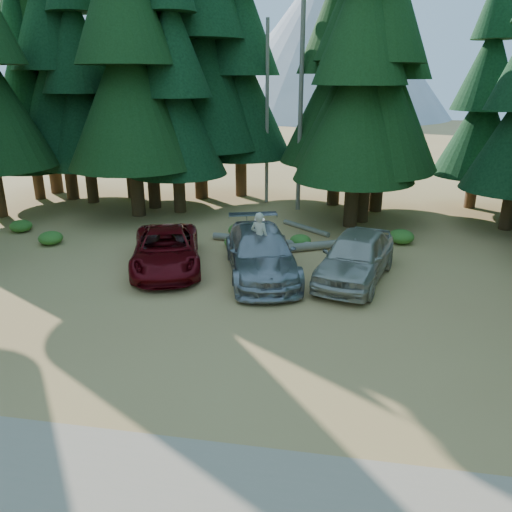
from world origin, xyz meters
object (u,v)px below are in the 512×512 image
object	(u,v)px
red_pickup	(166,249)
silver_minivan_center	(261,253)
log_right	(336,244)
silver_minivan_right	(356,256)
log_left	(262,241)
log_mid	(306,228)
frisbee_player	(259,237)

from	to	relation	value
red_pickup	silver_minivan_center	size ratio (longest dim) A/B	0.92
silver_minivan_center	log_right	xyz separation A→B (m)	(2.73, 3.58, -0.68)
red_pickup	silver_minivan_right	world-z (taller)	silver_minivan_right
log_right	log_left	bearing A→B (deg)	155.40
silver_minivan_center	log_mid	distance (m)	6.17
log_mid	log_right	xyz separation A→B (m)	(1.49, -2.41, 0.06)
red_pickup	log_right	world-z (taller)	red_pickup
log_left	log_mid	world-z (taller)	log_left
silver_minivan_center	silver_minivan_right	bearing A→B (deg)	-14.72
silver_minivan_center	log_mid	size ratio (longest dim) A/B	2.01
silver_minivan_right	log_mid	bearing A→B (deg)	125.79
red_pickup	silver_minivan_center	bearing A→B (deg)	-18.64
red_pickup	silver_minivan_center	world-z (taller)	silver_minivan_center
frisbee_player	log_left	xyz separation A→B (m)	(-0.51, 3.76, -1.37)
silver_minivan_right	log_right	bearing A→B (deg)	117.10
frisbee_player	log_mid	world-z (taller)	frisbee_player
red_pickup	log_left	distance (m)	4.75
silver_minivan_center	log_right	bearing A→B (deg)	36.42
log_left	frisbee_player	bearing A→B (deg)	-73.51
red_pickup	log_left	world-z (taller)	red_pickup
log_mid	silver_minivan_right	bearing A→B (deg)	-28.75
log_left	log_right	bearing A→B (deg)	9.64
frisbee_player	log_left	distance (m)	4.03
red_pickup	log_right	size ratio (longest dim) A/B	0.96
log_left	log_mid	size ratio (longest dim) A/B	1.55
silver_minivan_center	log_left	world-z (taller)	silver_minivan_center
frisbee_player	log_mid	size ratio (longest dim) A/B	0.64
red_pickup	frisbee_player	distance (m)	3.79
silver_minivan_center	log_left	size ratio (longest dim) A/B	1.29
red_pickup	log_mid	bearing A→B (deg)	32.27
red_pickup	frisbee_player	size ratio (longest dim) A/B	2.86
red_pickup	silver_minivan_center	distance (m)	3.72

